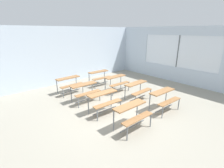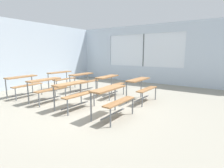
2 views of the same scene
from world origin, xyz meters
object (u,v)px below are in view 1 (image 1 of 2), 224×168
Objects in this scene: desk_bench_r1c1 at (138,87)px; desk_bench_r0c0 at (132,112)px; desk_bench_r1c0 at (104,98)px; desk_bench_r3c1 at (100,75)px; desk_bench_r0c1 at (165,96)px; desk_bench_r2c0 at (85,89)px; desk_bench_r2c1 at (117,80)px; desk_bench_r3c0 at (69,82)px.

desk_bench_r0c0 is at bearing -145.48° from desk_bench_r1c1.
desk_bench_r3c1 is (1.73, 2.55, 0.00)m from desk_bench_r1c0.
desk_bench_r0c1 is 1.24m from desk_bench_r1c1.
desk_bench_r2c0 is at bearing 127.08° from desk_bench_r0c1.
desk_bench_r2c1 is at bearing 1.01° from desk_bench_r2c0.
desk_bench_r2c1 is at bearing 56.90° from desk_bench_r0c0.
desk_bench_r0c1 is at bearing -55.20° from desk_bench_r2c0.
desk_bench_r3c1 is at bearing 89.00° from desk_bench_r1c1.
desk_bench_r0c1 is (1.72, 0.00, 0.00)m from desk_bench_r0c0.
desk_bench_r0c1 is at bearing -67.77° from desk_bench_r3c0.
desk_bench_r2c1 is at bearing -37.94° from desk_bench_r3c0.
desk_bench_r1c0 is 1.00× the size of desk_bench_r3c0.
desk_bench_r2c1 is at bearing 38.30° from desk_bench_r1c0.
desk_bench_r1c1 is 2.59m from desk_bench_r3c1.
desk_bench_r2c0 is 0.99× the size of desk_bench_r2c1.
desk_bench_r1c0 is at bearing 177.21° from desk_bench_r1c1.
desk_bench_r2c1 is 0.99× the size of desk_bench_r3c0.
desk_bench_r1c0 is at bearing 91.79° from desk_bench_r0c0.
desk_bench_r0c0 is at bearing -111.99° from desk_bench_r3c1.
desk_bench_r1c1 is 0.99× the size of desk_bench_r3c0.
desk_bench_r1c0 and desk_bench_r1c1 have the same top height.
desk_bench_r1c1 is at bearing -58.05° from desk_bench_r3c0.
desk_bench_r2c0 is 0.98× the size of desk_bench_r3c0.
desk_bench_r1c1 is 3.12m from desk_bench_r3c0.
desk_bench_r0c0 is at bearing -123.10° from desk_bench_r2c1.
desk_bench_r2c1 is at bearing -86.51° from desk_bench_r3c1.
desk_bench_r1c0 is 1.24m from desk_bench_r2c0.
desk_bench_r0c1 is at bearing -87.91° from desk_bench_r3c1.
desk_bench_r1c1 is at bearing 1.21° from desk_bench_r1c0.
desk_bench_r3c1 is (1.72, 1.30, 0.00)m from desk_bench_r2c0.
desk_bench_r2c1 is 2.19m from desk_bench_r3c0.
desk_bench_r0c1 is at bearing -89.34° from desk_bench_r2c1.
desk_bench_r3c0 is (-1.74, 3.81, 0.00)m from desk_bench_r0c1.
desk_bench_r3c0 is at bearing 117.48° from desk_bench_r0c1.
desk_bench_r1c0 is 1.01× the size of desk_bench_r3c1.
desk_bench_r2c0 is at bearing 142.06° from desk_bench_r1c1.
desk_bench_r0c1 and desk_bench_r1c0 have the same top height.
desk_bench_r2c1 is (0.03, 2.54, 0.00)m from desk_bench_r0c1.
desk_bench_r0c0 and desk_bench_r3c0 have the same top height.
desk_bench_r1c0 is 2.53m from desk_bench_r3c0.
desk_bench_r0c0 is 3.82m from desk_bench_r3c0.
desk_bench_r2c1 and desk_bench_r3c1 have the same top height.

